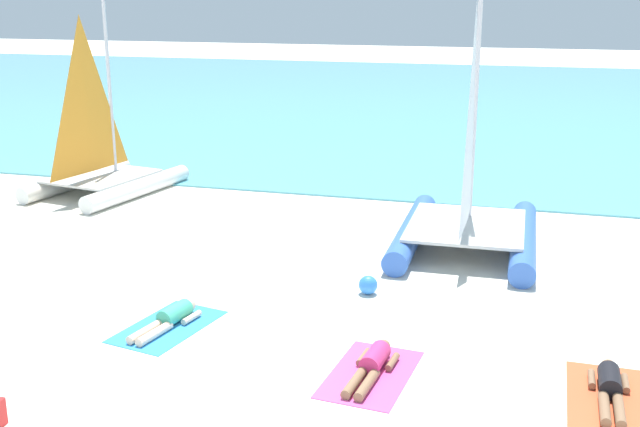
% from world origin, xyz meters
% --- Properties ---
extents(ground_plane, '(120.00, 120.00, 0.00)m').
position_xyz_m(ground_plane, '(0.00, 10.00, 0.00)').
color(ground_plane, silver).
extents(ocean_water, '(120.00, 40.00, 0.05)m').
position_xyz_m(ocean_water, '(0.00, 30.31, 0.03)').
color(ocean_water, '#5BB2C1').
rests_on(ocean_water, ground).
extents(sailboat_blue, '(2.95, 4.55, 5.88)m').
position_xyz_m(sailboat_blue, '(2.58, 6.89, 0.88)').
color(sailboat_blue, blue).
rests_on(sailboat_blue, ground).
extents(sailboat_white, '(3.24, 4.42, 5.25)m').
position_xyz_m(sailboat_white, '(-7.33, 9.06, 0.78)').
color(sailboat_white, white).
rests_on(sailboat_white, ground).
extents(towel_center_left, '(1.44, 2.08, 0.01)m').
position_xyz_m(towel_center_left, '(-1.70, 1.51, 0.01)').
color(towel_center_left, '#338CD8').
rests_on(towel_center_left, ground).
extents(sunbather_center_left, '(0.69, 1.56, 0.30)m').
position_xyz_m(sunbather_center_left, '(-1.69, 1.58, 0.13)').
color(sunbather_center_left, '#3FB28C').
rests_on(sunbather_center_left, towel_center_left).
extents(towel_center_right, '(1.28, 2.00, 0.01)m').
position_xyz_m(towel_center_right, '(1.83, 0.80, 0.01)').
color(towel_center_right, '#D84C99').
rests_on(towel_center_right, ground).
extents(sunbather_center_right, '(0.58, 1.57, 0.30)m').
position_xyz_m(sunbather_center_right, '(1.84, 0.87, 0.13)').
color(sunbather_center_right, '#D83372').
rests_on(sunbather_center_right, towel_center_right).
extents(towel_rightmost, '(1.13, 1.92, 0.01)m').
position_xyz_m(towel_rightmost, '(5.07, 1.01, 0.01)').
color(towel_rightmost, '#EA5933').
rests_on(towel_rightmost, ground).
extents(sunbather_rightmost, '(0.55, 1.56, 0.30)m').
position_xyz_m(sunbather_rightmost, '(5.07, 1.08, 0.13)').
color(sunbather_rightmost, black).
rests_on(sunbather_rightmost, towel_rightmost).
extents(beach_ball, '(0.34, 0.34, 0.34)m').
position_xyz_m(beach_ball, '(1.13, 3.81, 0.17)').
color(beach_ball, '#337FE5').
rests_on(beach_ball, ground).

